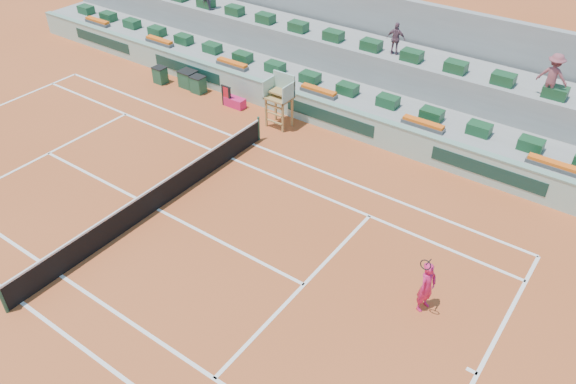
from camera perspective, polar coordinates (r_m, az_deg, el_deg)
name	(u,v)px	position (r m, az deg, el deg)	size (l,w,h in m)	color
ground	(157,209)	(20.74, -13.12, -1.72)	(90.00, 90.00, 0.00)	#AB4921
seating_tier_lower	(320,87)	(27.32, 3.28, 10.63)	(36.00, 4.00, 1.20)	#969694
seating_tier_upper	(338,62)	(28.28, 5.14, 13.03)	(36.00, 2.40, 2.60)	#969694
stadium_back_wall	(356,34)	(29.23, 6.94, 15.62)	(36.00, 0.40, 4.40)	#969694
player_bag	(235,102)	(26.79, -5.41, 9.07)	(1.03, 0.46, 0.46)	#DD1C5B
spectator_mid	(396,39)	(25.85, 10.91, 15.04)	(0.83, 0.35, 1.42)	#724C5C
spectator_right	(553,76)	(23.72, 25.31, 10.61)	(1.13, 0.65, 1.76)	#8E474E
court_lines	(157,209)	(20.74, -13.13, -1.71)	(23.89, 11.09, 0.01)	white
tennis_net	(155,198)	(20.43, -13.32, -0.56)	(0.10, 11.97, 1.10)	black
advertising_hoarding	(294,104)	(25.66, 0.61, 8.95)	(36.00, 0.34, 1.26)	#9BC4B2
umpire_chair	(280,94)	(24.53, -0.79, 9.97)	(1.10, 0.90, 2.40)	olive
seat_row_lower	(310,78)	(26.29, 2.25, 11.55)	(32.90, 0.60, 0.44)	#174625
seat_row_upper	(333,35)	(27.22, 4.63, 15.57)	(32.90, 0.60, 0.44)	#174625
flower_planters	(273,77)	(26.52, -1.49, 11.59)	(26.80, 0.36, 0.28)	#505050
drink_cooler_a	(198,84)	(28.27, -9.11, 10.75)	(0.67, 0.58, 0.84)	#194B33
drink_cooler_b	(188,79)	(28.92, -10.12, 11.25)	(0.84, 0.72, 0.84)	#194B33
drink_cooler_c	(160,75)	(29.61, -12.86, 11.52)	(0.64, 0.55, 0.84)	#194B33
towel_rack	(226,94)	(26.71, -6.30, 9.83)	(0.56, 0.09, 1.03)	black
tennis_player	(427,286)	(16.65, 13.92, -9.30)	(0.54, 0.91, 2.28)	#DD1C5B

